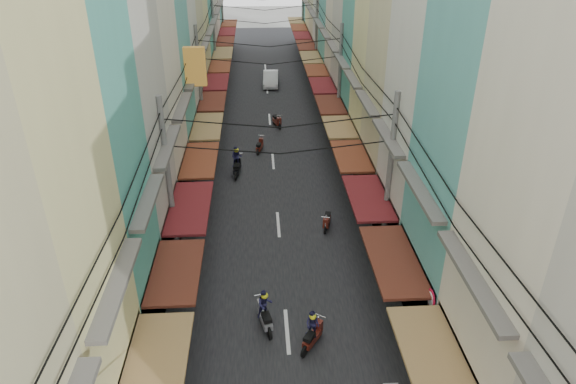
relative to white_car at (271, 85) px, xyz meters
name	(u,v)px	position (x,y,z in m)	size (l,w,h in m)	color
ground	(284,298)	(-0.39, -31.37, 0.00)	(160.00, 160.00, 0.00)	slate
road	(270,128)	(-0.39, -11.37, 0.01)	(10.00, 80.00, 0.02)	black
sidewalk_left	(186,130)	(-6.89, -11.37, 0.03)	(3.00, 80.00, 0.06)	gray
sidewalk_right	(353,126)	(6.11, -11.37, 0.03)	(3.00, 80.00, 0.06)	gray
building_row_left	(141,3)	(-8.31, -14.81, 9.78)	(7.80, 67.67, 23.70)	beige
building_row_right	(394,7)	(7.53, -14.92, 9.41)	(7.80, 68.98, 22.59)	teal
utility_poles	(271,59)	(-0.39, -16.36, 6.59)	(10.20, 66.13, 8.20)	slate
white_car	(271,85)	(0.00, 0.00, 0.00)	(4.71, 1.85, 1.66)	silver
bicycle	(401,267)	(5.22, -29.44, 0.00)	(0.62, 1.64, 1.13)	black
moving_scooters	(268,210)	(-0.93, -24.72, 0.53)	(5.31, 24.98, 1.94)	black
parked_scooters	(396,342)	(3.65, -34.67, 0.48)	(12.80, 12.44, 0.99)	black
pedestrians	(200,239)	(-4.24, -28.04, 1.00)	(12.32, 25.44, 2.18)	#29202A
traffic_sign	(429,309)	(4.53, -35.08, 2.38)	(0.10, 0.71, 3.23)	slate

